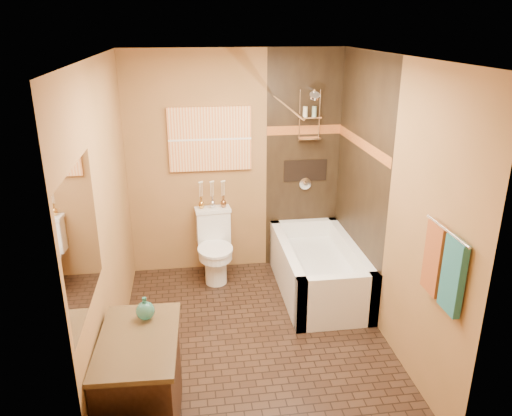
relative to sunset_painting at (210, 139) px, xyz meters
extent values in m
plane|color=black|center=(0.28, -1.48, -1.55)|extent=(3.00, 3.00, 0.00)
cube|color=#A16B3E|center=(-0.92, -1.48, -0.30)|extent=(0.02, 3.00, 2.50)
cube|color=#A16B3E|center=(1.48, -1.48, -0.30)|extent=(0.02, 3.00, 2.50)
cube|color=#A16B3E|center=(0.28, 0.02, -0.30)|extent=(2.40, 0.02, 2.50)
cube|color=#A16B3E|center=(0.28, -2.98, -0.30)|extent=(2.40, 0.02, 2.50)
plane|color=silver|center=(0.28, -1.48, 0.95)|extent=(3.00, 3.00, 0.00)
cube|color=black|center=(1.05, 0.01, -0.30)|extent=(0.85, 0.01, 2.50)
cube|color=black|center=(1.46, -0.73, -0.30)|extent=(0.01, 1.50, 2.50)
cube|color=#99401B|center=(1.05, 0.00, 0.07)|extent=(0.85, 0.01, 0.10)
cube|color=#99401B|center=(1.45, -0.73, 0.07)|extent=(0.01, 1.50, 0.10)
cube|color=black|center=(1.08, 0.01, -0.40)|extent=(0.50, 0.01, 0.25)
cylinder|color=silver|center=(1.08, -0.12, 0.53)|extent=(0.02, 0.26, 0.02)
cylinder|color=silver|center=(1.08, -0.28, 0.48)|extent=(0.11, 0.11, 0.09)
cylinder|color=silver|center=(1.08, -0.01, -0.55)|extent=(0.14, 0.02, 0.14)
cylinder|color=silver|center=(0.68, -0.73, 0.47)|extent=(0.03, 1.55, 0.03)
cylinder|color=silver|center=(1.43, -2.53, -0.10)|extent=(0.02, 0.55, 0.02)
cube|color=#1B575C|center=(1.44, -2.66, -0.37)|extent=(0.05, 0.22, 0.52)
cube|color=brown|center=(1.44, -2.40, -0.37)|extent=(0.05, 0.22, 0.52)
cube|color=orange|center=(0.00, 0.00, 0.00)|extent=(0.90, 0.04, 0.70)
cube|color=white|center=(-0.91, -2.46, -0.05)|extent=(0.01, 1.00, 0.90)
cube|color=white|center=(1.08, -1.43, -1.27)|extent=(0.80, 0.10, 0.55)
cube|color=white|center=(1.08, -0.03, -1.27)|extent=(0.80, 0.10, 0.55)
cube|color=white|center=(0.73, -0.73, -1.27)|extent=(0.10, 1.50, 0.55)
cube|color=white|center=(1.43, -0.73, -1.27)|extent=(0.10, 1.50, 0.55)
cube|color=white|center=(1.08, -0.73, -1.38)|extent=(0.64, 1.34, 0.35)
cube|color=white|center=(0.00, -0.09, -1.00)|extent=(0.39, 0.20, 0.38)
cube|color=white|center=(0.00, -0.09, -0.79)|extent=(0.41, 0.22, 0.04)
cylinder|color=white|center=(0.00, -0.38, -1.36)|extent=(0.24, 0.24, 0.38)
cylinder|color=white|center=(0.00, -0.38, -1.19)|extent=(0.37, 0.37, 0.10)
cylinder|color=white|center=(0.00, -0.38, -1.14)|extent=(0.39, 0.39, 0.03)
cube|color=black|center=(-0.65, -2.46, -1.19)|extent=(0.53, 0.84, 0.73)
cube|color=black|center=(-0.64, -2.46, -0.80)|extent=(0.56, 0.88, 0.04)
camera|label=1|loc=(-0.25, -5.35, 1.19)|focal=35.00mm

